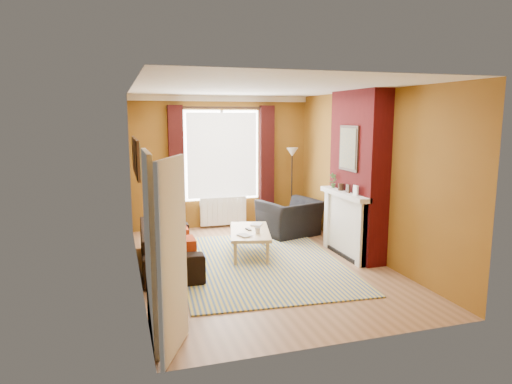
% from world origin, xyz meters
% --- Properties ---
extents(ground, '(5.50, 5.50, 0.00)m').
position_xyz_m(ground, '(0.00, 0.00, 0.00)').
color(ground, brown).
rests_on(ground, ground).
extents(room_walls, '(3.82, 5.54, 2.83)m').
position_xyz_m(room_walls, '(0.63, 0.28, 1.38)').
color(room_walls, brown).
rests_on(room_walls, ground).
extents(striped_rug, '(2.81, 3.73, 0.02)m').
position_xyz_m(striped_rug, '(0.01, 0.05, 0.01)').
color(striped_rug, '#355793').
rests_on(striped_rug, ground).
extents(sofa, '(0.95, 2.24, 0.64)m').
position_xyz_m(sofa, '(-1.42, 0.41, 0.32)').
color(sofa, black).
rests_on(sofa, ground).
extents(armchair, '(1.34, 1.25, 0.72)m').
position_xyz_m(armchair, '(1.12, 1.56, 0.36)').
color(armchair, black).
rests_on(armchair, ground).
extents(coffee_table, '(0.95, 1.42, 0.43)m').
position_xyz_m(coffee_table, '(-0.02, 0.54, 0.39)').
color(coffee_table, tan).
rests_on(coffee_table, ground).
extents(wicker_stool, '(0.35, 0.35, 0.43)m').
position_xyz_m(wicker_stool, '(0.80, 2.19, 0.21)').
color(wicker_stool, olive).
rests_on(wicker_stool, ground).
extents(floor_lamp, '(0.31, 0.31, 1.70)m').
position_xyz_m(floor_lamp, '(1.47, 2.36, 1.34)').
color(floor_lamp, black).
rests_on(floor_lamp, ground).
extents(book_a, '(0.24, 0.28, 0.02)m').
position_xyz_m(book_a, '(-0.29, 0.17, 0.45)').
color(book_a, '#999999').
rests_on(book_a, coffee_table).
extents(book_b, '(0.29, 0.31, 0.02)m').
position_xyz_m(book_b, '(0.13, 0.93, 0.44)').
color(book_b, '#999999').
rests_on(book_b, coffee_table).
extents(mug, '(0.12, 0.12, 0.10)m').
position_xyz_m(mug, '(0.05, 0.33, 0.48)').
color(mug, '#999999').
rests_on(mug, coffee_table).
extents(tv_remote, '(0.07, 0.16, 0.02)m').
position_xyz_m(tv_remote, '(-0.04, 0.58, 0.45)').
color(tv_remote, '#29292B').
rests_on(tv_remote, coffee_table).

